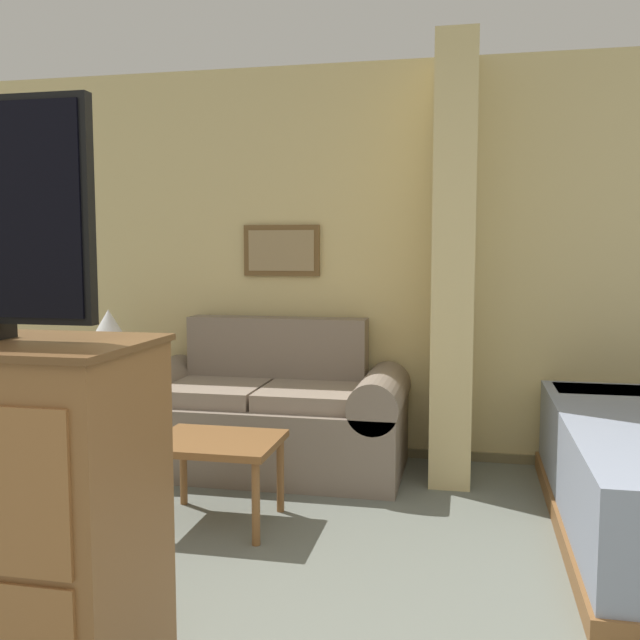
% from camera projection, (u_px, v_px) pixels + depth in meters
% --- Properties ---
extents(wall_back, '(6.90, 0.16, 2.60)m').
position_uv_depth(wall_back, '(440.00, 264.00, 4.68)').
color(wall_back, '#DBC484').
rests_on(wall_back, ground_plane).
extents(wall_partition_pillar, '(0.24, 0.64, 2.60)m').
position_uv_depth(wall_partition_pillar, '(454.00, 264.00, 4.29)').
color(wall_partition_pillar, '#DBC484').
rests_on(wall_partition_pillar, ground_plane).
extents(couch, '(1.77, 0.84, 0.94)m').
position_uv_depth(couch, '(266.00, 415.00, 4.52)').
color(couch, gray).
rests_on(couch, ground_plane).
extents(coffee_table, '(0.63, 0.52, 0.44)m').
position_uv_depth(coffee_table, '(216.00, 450.00, 3.59)').
color(coffee_table, brown).
rests_on(coffee_table, ground_plane).
extents(side_table, '(0.45, 0.45, 0.58)m').
position_uv_depth(side_table, '(110.00, 388.00, 4.67)').
color(side_table, brown).
rests_on(side_table, ground_plane).
extents(table_lamp, '(0.30, 0.30, 0.42)m').
position_uv_depth(table_lamp, '(109.00, 332.00, 4.64)').
color(table_lamp, tan).
rests_on(table_lamp, side_table).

